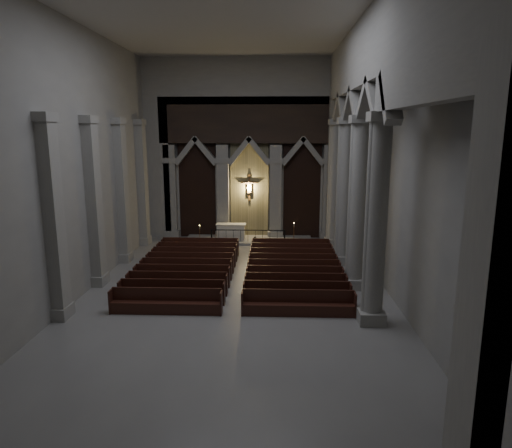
{
  "coord_description": "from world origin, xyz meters",
  "views": [
    {
      "loc": [
        1.67,
        -19.33,
        7.39
      ],
      "look_at": [
        0.8,
        3.0,
        2.76
      ],
      "focal_mm": 32.0,
      "sensor_mm": 36.0,
      "label": 1
    }
  ],
  "objects_px": {
    "altar_rail": "(248,234)",
    "candle_stand_right": "(294,239)",
    "candle_stand_left": "(200,239)",
    "altar": "(231,231)",
    "pews": "(240,273)",
    "worshipper": "(255,245)"
  },
  "relations": [
    {
      "from": "candle_stand_right",
      "to": "candle_stand_left",
      "type": "bearing_deg",
      "value": -178.39
    },
    {
      "from": "candle_stand_right",
      "to": "altar_rail",
      "type": "bearing_deg",
      "value": 177.24
    },
    {
      "from": "candle_stand_left",
      "to": "worshipper",
      "type": "relative_size",
      "value": 1.19
    },
    {
      "from": "candle_stand_left",
      "to": "pews",
      "type": "relative_size",
      "value": 0.13
    },
    {
      "from": "altar",
      "to": "worshipper",
      "type": "xyz_separation_m",
      "value": [
        1.76,
        -3.32,
        -0.12
      ]
    },
    {
      "from": "altar_rail",
      "to": "pews",
      "type": "height_order",
      "value": "pews"
    },
    {
      "from": "altar",
      "to": "pews",
      "type": "height_order",
      "value": "altar"
    },
    {
      "from": "altar_rail",
      "to": "candle_stand_left",
      "type": "bearing_deg",
      "value": -174.21
    },
    {
      "from": "altar_rail",
      "to": "candle_stand_right",
      "type": "xyz_separation_m",
      "value": [
        3.01,
        -0.15,
        -0.24
      ]
    },
    {
      "from": "altar_rail",
      "to": "pews",
      "type": "bearing_deg",
      "value": -90.0
    },
    {
      "from": "altar_rail",
      "to": "worshipper",
      "type": "bearing_deg",
      "value": -77.28
    },
    {
      "from": "pews",
      "to": "candle_stand_left",
      "type": "bearing_deg",
      "value": 114.22
    },
    {
      "from": "altar",
      "to": "candle_stand_left",
      "type": "xyz_separation_m",
      "value": [
        -1.95,
        -1.11,
        -0.31
      ]
    },
    {
      "from": "candle_stand_left",
      "to": "candle_stand_right",
      "type": "distance_m",
      "value": 6.15
    },
    {
      "from": "pews",
      "to": "worshipper",
      "type": "bearing_deg",
      "value": 83.18
    },
    {
      "from": "pews",
      "to": "altar",
      "type": "bearing_deg",
      "value": 98.35
    },
    {
      "from": "altar",
      "to": "worshipper",
      "type": "bearing_deg",
      "value": -62.11
    },
    {
      "from": "candle_stand_left",
      "to": "candle_stand_right",
      "type": "xyz_separation_m",
      "value": [
        6.15,
        0.17,
        0.05
      ]
    },
    {
      "from": "candle_stand_right",
      "to": "worshipper",
      "type": "distance_m",
      "value": 3.41
    },
    {
      "from": "altar",
      "to": "candle_stand_right",
      "type": "xyz_separation_m",
      "value": [
        4.19,
        -0.94,
        -0.26
      ]
    },
    {
      "from": "altar_rail",
      "to": "candle_stand_left",
      "type": "distance_m",
      "value": 3.17
    },
    {
      "from": "altar",
      "to": "altar_rail",
      "type": "relative_size",
      "value": 0.41
    }
  ]
}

